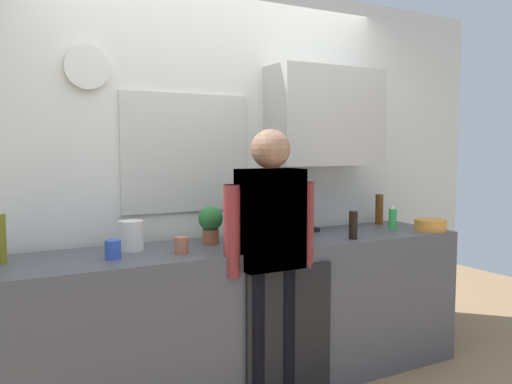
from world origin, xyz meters
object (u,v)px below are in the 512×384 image
(coffee_maker, at_px, (298,210))
(mixing_bowl, at_px, (430,225))
(bottle_olive_oil, at_px, (0,239))
(cup_terracotta_mug, at_px, (181,245))
(potted_plant, at_px, (211,222))
(bottle_amber_beer, at_px, (379,209))
(storage_canister, at_px, (131,236))
(bottle_dark_sauce, at_px, (353,225))
(person_at_sink, at_px, (270,246))
(bottle_clear_soda, at_px, (260,218))
(dish_soap, at_px, (393,219))
(person_guest, at_px, (270,246))
(cup_blue_mug, at_px, (113,250))

(coffee_maker, bearing_deg, mixing_bowl, -28.96)
(bottle_olive_oil, distance_m, cup_terracotta_mug, 0.92)
(bottle_olive_oil, xyz_separation_m, cup_terracotta_mug, (0.89, -0.20, -0.08))
(mixing_bowl, distance_m, potted_plant, 1.59)
(bottle_amber_beer, bearing_deg, storage_canister, -176.65)
(bottle_olive_oil, height_order, cup_terracotta_mug, bottle_olive_oil)
(potted_plant, bearing_deg, cup_terracotta_mug, -143.90)
(storage_canister, bearing_deg, bottle_dark_sauce, -12.90)
(bottle_amber_beer, distance_m, person_at_sink, 1.38)
(bottle_olive_oil, height_order, bottle_clear_soda, bottle_clear_soda)
(bottle_amber_beer, distance_m, bottle_clear_soda, 1.15)
(bottle_olive_oil, relative_size, person_at_sink, 0.16)
(mixing_bowl, xyz_separation_m, person_at_sink, (-1.37, -0.11, -0.01))
(coffee_maker, relative_size, bottle_olive_oil, 1.32)
(dish_soap, xyz_separation_m, person_at_sink, (-1.17, -0.27, -0.04))
(bottle_amber_beer, bearing_deg, bottle_clear_soda, -171.93)
(bottle_amber_beer, height_order, mixing_bowl, bottle_amber_beer)
(bottle_dark_sauce, xyz_separation_m, dish_soap, (0.49, 0.17, -0.01))
(bottle_dark_sauce, xyz_separation_m, bottle_clear_soda, (-0.54, 0.26, 0.05))
(person_at_sink, relative_size, person_guest, 1.00)
(coffee_maker, height_order, cup_blue_mug, coffee_maker)
(mixing_bowl, height_order, person_guest, person_guest)
(cup_blue_mug, bearing_deg, potted_plant, 14.01)
(coffee_maker, height_order, bottle_dark_sauce, coffee_maker)
(cup_blue_mug, distance_m, person_guest, 0.85)
(coffee_maker, height_order, bottle_clear_soda, coffee_maker)
(cup_blue_mug, relative_size, person_guest, 0.06)
(mixing_bowl, height_order, dish_soap, dish_soap)
(potted_plant, bearing_deg, storage_canister, 176.63)
(person_at_sink, bearing_deg, potted_plant, 111.23)
(bottle_amber_beer, height_order, bottle_clear_soda, bottle_clear_soda)
(dish_soap, relative_size, storage_canister, 1.06)
(cup_terracotta_mug, bearing_deg, potted_plant, 36.10)
(bottle_dark_sauce, distance_m, person_at_sink, 0.68)
(cup_blue_mug, bearing_deg, bottle_clear_soda, 8.15)
(bottle_amber_beer, distance_m, dish_soap, 0.28)
(bottle_dark_sauce, distance_m, storage_canister, 1.38)
(mixing_bowl, height_order, storage_canister, storage_canister)
(person_guest, bearing_deg, coffee_maker, -139.84)
(cup_terracotta_mug, distance_m, dish_soap, 1.63)
(bottle_clear_soda, height_order, cup_blue_mug, bottle_clear_soda)
(coffee_maker, distance_m, mixing_bowl, 0.94)
(bottle_dark_sauce, bearing_deg, cup_blue_mug, 175.24)
(bottle_olive_oil, bearing_deg, potted_plant, -0.55)
(bottle_olive_oil, height_order, bottle_amber_beer, bottle_olive_oil)
(dish_soap, xyz_separation_m, person_guest, (-1.17, -0.27, -0.04))
(bottle_amber_beer, height_order, dish_soap, bottle_amber_beer)
(cup_blue_mug, height_order, potted_plant, potted_plant)
(bottle_dark_sauce, distance_m, cup_terracotta_mug, 1.13)
(bottle_olive_oil, xyz_separation_m, bottle_amber_beer, (2.62, 0.13, -0.01))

